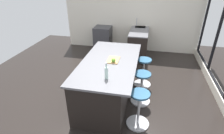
% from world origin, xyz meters
% --- Properties ---
extents(ground_plane, '(7.80, 7.80, 0.00)m').
position_xyz_m(ground_plane, '(0.00, 0.00, 0.00)').
color(ground_plane, black).
extents(interior_partition_left, '(0.15, 4.82, 2.67)m').
position_xyz_m(interior_partition_left, '(-3.00, -0.00, 1.34)').
color(interior_partition_left, silver).
rests_on(interior_partition_left, ground_plane).
extents(sink_cabinet, '(1.97, 0.60, 1.20)m').
position_xyz_m(sink_cabinet, '(-2.65, 0.37, 0.46)').
color(sink_cabinet, black).
rests_on(sink_cabinet, ground_plane).
extents(oven_range, '(0.60, 0.61, 0.89)m').
position_xyz_m(oven_range, '(-2.65, -0.97, 0.44)').
color(oven_range, '#38383D').
rests_on(oven_range, ground_plane).
extents(kitchen_island, '(2.25, 1.16, 0.96)m').
position_xyz_m(kitchen_island, '(0.19, -0.12, 0.48)').
color(kitchen_island, black).
rests_on(kitchen_island, ground_plane).
extents(stool_by_window, '(0.44, 0.44, 0.74)m').
position_xyz_m(stool_by_window, '(-0.52, 0.64, 0.35)').
color(stool_by_window, '#B7B7BC').
rests_on(stool_by_window, ground_plane).
extents(stool_middle, '(0.44, 0.44, 0.74)m').
position_xyz_m(stool_middle, '(0.19, 0.64, 0.35)').
color(stool_middle, '#B7B7BC').
rests_on(stool_middle, ground_plane).
extents(stool_near_camera, '(0.44, 0.44, 0.74)m').
position_xyz_m(stool_near_camera, '(0.91, 0.64, 0.35)').
color(stool_near_camera, '#B7B7BC').
rests_on(stool_near_camera, ground_plane).
extents(cutting_board, '(0.36, 0.24, 0.02)m').
position_xyz_m(cutting_board, '(0.15, 0.00, 0.97)').
color(cutting_board, tan).
rests_on(cutting_board, kitchen_island).
extents(apple_green, '(0.09, 0.09, 0.09)m').
position_xyz_m(apple_green, '(0.28, 0.03, 1.02)').
color(apple_green, '#609E2D').
rests_on(apple_green, cutting_board).
extents(water_bottle, '(0.06, 0.06, 0.31)m').
position_xyz_m(water_bottle, '(0.91, 0.03, 1.08)').
color(water_bottle, silver).
rests_on(water_bottle, kitchen_island).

